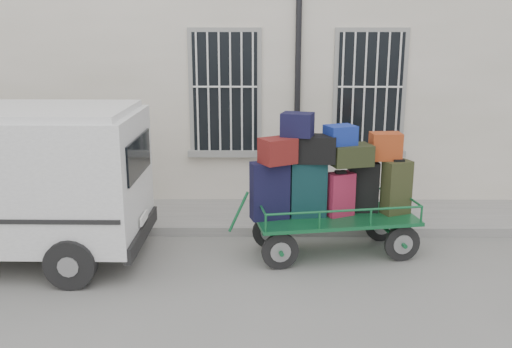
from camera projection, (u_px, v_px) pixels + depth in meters
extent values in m
plane|color=slate|center=(242.00, 270.00, 8.35)|extent=(80.00, 80.00, 0.00)
cube|color=beige|center=(249.00, 47.00, 12.91)|extent=(24.00, 5.00, 6.00)
cylinder|color=black|center=(298.00, 63.00, 10.46)|extent=(0.11, 0.11, 5.60)
cube|color=black|center=(225.00, 92.00, 10.66)|extent=(1.20, 0.08, 2.20)
cube|color=gray|center=(226.00, 153.00, 10.94)|extent=(1.45, 0.22, 0.12)
cube|color=black|center=(369.00, 93.00, 10.64)|extent=(1.20, 0.08, 2.20)
cube|color=gray|center=(367.00, 153.00, 10.92)|extent=(1.45, 0.22, 0.12)
cube|color=gray|center=(246.00, 216.00, 10.46)|extent=(24.00, 1.70, 0.15)
cylinder|color=black|center=(280.00, 251.00, 8.30)|extent=(0.56, 0.16, 0.55)
cylinder|color=gray|center=(280.00, 251.00, 8.30)|extent=(0.32, 0.15, 0.30)
cylinder|color=black|center=(270.00, 231.00, 9.10)|extent=(0.56, 0.16, 0.55)
cylinder|color=gray|center=(270.00, 231.00, 9.10)|extent=(0.32, 0.15, 0.30)
cylinder|color=black|center=(402.00, 244.00, 8.59)|extent=(0.56, 0.16, 0.55)
cylinder|color=gray|center=(402.00, 244.00, 8.59)|extent=(0.32, 0.15, 0.30)
cylinder|color=black|center=(381.00, 225.00, 9.40)|extent=(0.56, 0.16, 0.55)
cylinder|color=gray|center=(381.00, 225.00, 9.40)|extent=(0.32, 0.15, 0.30)
cube|color=#155F32|center=(335.00, 217.00, 8.76)|extent=(2.58, 1.50, 0.06)
cylinder|color=#155F32|center=(239.00, 212.00, 8.49)|extent=(0.32, 0.10, 0.62)
cube|color=black|center=(270.00, 191.00, 8.52)|extent=(0.61, 0.40, 0.87)
cube|color=black|center=(270.00, 161.00, 8.40)|extent=(0.24, 0.16, 0.03)
cube|color=black|center=(308.00, 189.00, 8.64)|extent=(0.57, 0.33, 0.85)
cube|color=black|center=(309.00, 161.00, 8.53)|extent=(0.24, 0.17, 0.03)
cube|color=maroon|center=(340.00, 194.00, 8.70)|extent=(0.48, 0.40, 0.67)
cube|color=black|center=(341.00, 172.00, 8.61)|extent=(0.18, 0.15, 0.03)
cube|color=black|center=(363.00, 187.00, 8.87)|extent=(0.47, 0.24, 0.79)
cube|color=black|center=(364.00, 161.00, 8.77)|extent=(0.20, 0.15, 0.03)
cube|color=#2D3219|center=(396.00, 187.00, 8.77)|extent=(0.48, 0.40, 0.83)
cube|color=black|center=(398.00, 160.00, 8.66)|extent=(0.19, 0.15, 0.03)
cube|color=#561114|center=(278.00, 151.00, 8.30)|extent=(0.60, 0.56, 0.37)
cube|color=black|center=(316.00, 149.00, 8.48)|extent=(0.58, 0.39, 0.40)
cube|color=black|center=(351.00, 155.00, 8.56)|extent=(0.69, 0.54, 0.32)
cube|color=#9E3C1C|center=(386.00, 146.00, 8.72)|extent=(0.48, 0.34, 0.42)
cube|color=black|center=(297.00, 125.00, 8.36)|extent=(0.52, 0.44, 0.35)
cube|color=navy|center=(340.00, 135.00, 8.52)|extent=(0.52, 0.48, 0.29)
cube|color=black|center=(139.00, 156.00, 8.27)|extent=(0.05, 1.44, 0.57)
cube|color=black|center=(142.00, 233.00, 8.57)|extent=(0.12, 1.90, 0.23)
cube|color=white|center=(144.00, 218.00, 8.51)|extent=(0.03, 0.43, 0.12)
cylinder|color=black|center=(71.00, 264.00, 7.69)|extent=(0.70, 0.23, 0.70)
cylinder|color=black|center=(108.00, 218.00, 9.52)|extent=(0.70, 0.23, 0.70)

